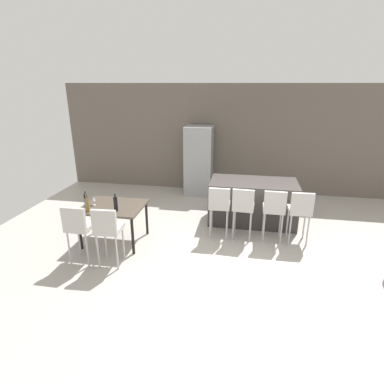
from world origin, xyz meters
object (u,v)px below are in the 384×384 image
Objects in this scene: wine_bottle_end at (86,200)px; refrigerator at (199,161)px; bar_chair_far at (300,209)px; dining_table at (114,209)px; kitchen_island at (253,202)px; dining_chair_near at (78,225)px; bar_chair_middle at (243,205)px; dining_chair_far at (107,228)px; bar_chair_right at (274,207)px; wine_bottle_corner at (116,204)px; wine_bottle_far at (87,205)px; wine_glass_left at (93,199)px; bar_chair_left at (219,204)px.

refrigerator reaches higher than wine_bottle_end.
bar_chair_far reaches higher than dining_table.
kitchen_island is 1.75× the size of dining_chair_near.
bar_chair_middle reaches higher than kitchen_island.
dining_chair_far is (-2.33, -2.22, 0.24)m from kitchen_island.
wine_bottle_corner reaches higher than bar_chair_right.
kitchen_island is 5.57× the size of wine_bottle_far.
wine_bottle_far is at bearing -161.61° from bar_chair_middle.
bar_chair_middle is at bearing -102.81° from kitchen_island.
bar_chair_right is 3.49m from dining_chair_near.
wine_bottle_far is (-0.07, 0.46, 0.17)m from dining_chair_near.
refrigerator is (0.98, 3.27, 0.05)m from wine_bottle_corner.
wine_bottle_end reaches higher than wine_glass_left.
bar_chair_far is 3.50× the size of wine_bottle_end.
dining_table is 0.52m from wine_bottle_far.
bar_chair_left is 2.37m from wine_glass_left.
refrigerator is (-1.25, 2.49, 0.22)m from bar_chair_middle.
bar_chair_middle reaches higher than wine_bottle_end.
bar_chair_right is (0.57, -0.00, 0.00)m from bar_chair_middle.
refrigerator is (1.50, 3.07, 0.06)m from wine_glass_left.
bar_chair_right is at bearing -0.00° from bar_chair_left.
bar_chair_right and dining_chair_far have the same top height.
bar_chair_far is (0.85, -0.86, 0.24)m from kitchen_island.
dining_chair_far is at bearing -51.51° from wine_glass_left.
bar_chair_middle is 0.93× the size of dining_table.
refrigerator is at bearing 131.43° from kitchen_island.
wine_bottle_corner is 3.41m from refrigerator.
dining_table is 3.41× the size of wine_bottle_far.
wine_glass_left is (-2.94, -1.44, 0.40)m from kitchen_island.
bar_chair_right reaches higher than wine_bottle_end.
bar_chair_far is at bearing 0.00° from bar_chair_left.
kitchen_island is at bearing 113.74° from bar_chair_right.
refrigerator is (-2.29, 2.49, 0.22)m from bar_chair_far.
bar_chair_far is 3.18× the size of wine_bottle_far.
wine_bottle_end is (-3.89, -0.68, 0.17)m from bar_chair_far.
dining_chair_near is (-2.84, -2.22, 0.24)m from kitchen_island.
dining_chair_far is 1.01m from wine_glass_left.
bar_chair_middle is 2.97m from dining_chair_near.
kitchen_island is 1.75× the size of dining_chair_far.
bar_chair_far is 1.00× the size of dining_chair_far.
bar_chair_right reaches higher than wine_glass_left.
bar_chair_right is 1.00× the size of dining_chair_near.
kitchen_island is 1.75× the size of bar_chair_right.
kitchen_island is 3.42m from wine_bottle_far.
dining_chair_far is (-1.68, -1.36, 0.00)m from bar_chair_left.
wine_bottle_far is at bearing -131.79° from dining_table.
bar_chair_middle and dining_chair_near have the same top height.
wine_bottle_far reaches higher than bar_chair_far.
kitchen_island is 1.10m from bar_chair_left.
dining_table is at bearing 48.21° from wine_bottle_far.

